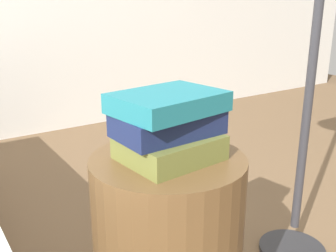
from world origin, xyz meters
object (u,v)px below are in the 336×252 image
book_navy (166,123)px  book_teal (168,102)px  side_table (168,249)px  book_olive (169,147)px

book_navy → book_teal: book_teal is taller
book_navy → book_teal: size_ratio=1.00×
side_table → book_olive: (-0.00, -0.01, 0.29)m
book_teal → book_navy: bearing=105.6°
book_navy → book_teal: bearing=-68.7°
book_teal → book_olive: bearing=-105.2°
side_table → book_navy: (-0.00, 0.00, 0.35)m
book_navy → book_teal: 0.05m
side_table → book_teal: book_teal is taller
book_olive → book_navy: book_navy is taller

